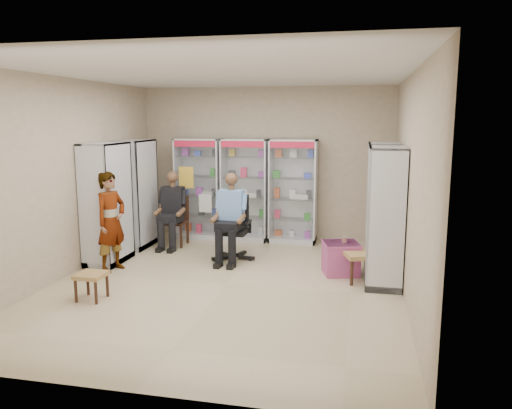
% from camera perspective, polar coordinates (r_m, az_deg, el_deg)
% --- Properties ---
extents(floor, '(6.00, 6.00, 0.00)m').
position_cam_1_polar(floor, '(7.39, -3.43, -9.08)').
color(floor, tan).
rests_on(floor, ground).
extents(room_shell, '(5.02, 6.02, 3.01)m').
position_cam_1_polar(room_shell, '(7.01, -3.59, 6.34)').
color(room_shell, tan).
rests_on(room_shell, ground).
extents(cabinet_back_left, '(0.90, 0.50, 2.00)m').
position_cam_1_polar(cabinet_back_left, '(10.08, -6.50, 1.82)').
color(cabinet_back_left, '#B4B6BB').
rests_on(cabinet_back_left, floor).
extents(cabinet_back_mid, '(0.90, 0.50, 2.00)m').
position_cam_1_polar(cabinet_back_mid, '(9.82, -1.23, 1.67)').
color(cabinet_back_mid, '#ACAEB4').
rests_on(cabinet_back_mid, floor).
extents(cabinet_back_right, '(0.90, 0.50, 2.00)m').
position_cam_1_polar(cabinet_back_right, '(9.65, 4.27, 1.50)').
color(cabinet_back_right, '#9EA0A5').
rests_on(cabinet_back_right, floor).
extents(cabinet_right_far, '(0.90, 0.50, 2.00)m').
position_cam_1_polar(cabinet_right_far, '(8.46, 14.22, 0.05)').
color(cabinet_right_far, '#AAADB1').
rests_on(cabinet_right_far, floor).
extents(cabinet_right_near, '(0.90, 0.50, 2.00)m').
position_cam_1_polar(cabinet_right_near, '(7.38, 14.52, -1.37)').
color(cabinet_right_near, '#AFB2B6').
rests_on(cabinet_right_near, floor).
extents(cabinet_left_far, '(0.90, 0.50, 2.00)m').
position_cam_1_polar(cabinet_left_far, '(9.58, -13.55, 1.19)').
color(cabinet_left_far, '#B9BCC1').
rests_on(cabinet_left_far, floor).
extents(cabinet_left_near, '(0.90, 0.50, 2.00)m').
position_cam_1_polar(cabinet_left_near, '(8.61, -16.69, 0.10)').
color(cabinet_left_near, '#B1B3B8').
rests_on(cabinet_left_near, floor).
extents(wooden_chair, '(0.42, 0.42, 0.94)m').
position_cam_1_polar(wooden_chair, '(9.58, -9.24, -1.88)').
color(wooden_chair, black).
rests_on(wooden_chair, floor).
extents(seated_customer, '(0.44, 0.60, 1.34)m').
position_cam_1_polar(seated_customer, '(9.50, -9.38, -0.76)').
color(seated_customer, black).
rests_on(seated_customer, floor).
extents(office_chair, '(0.62, 0.62, 1.11)m').
position_cam_1_polar(office_chair, '(8.49, -2.67, -2.69)').
color(office_chair, black).
rests_on(office_chair, floor).
extents(seated_shopkeeper, '(0.48, 0.66, 1.41)m').
position_cam_1_polar(seated_shopkeeper, '(8.41, -2.76, -1.76)').
color(seated_shopkeeper, '#68A4CF').
rests_on(seated_shopkeeper, floor).
extents(pink_trunk, '(0.63, 0.61, 0.50)m').
position_cam_1_polar(pink_trunk, '(7.90, 9.66, -6.07)').
color(pink_trunk, '#B44895').
rests_on(pink_trunk, floor).
extents(tea_glass, '(0.07, 0.07, 0.09)m').
position_cam_1_polar(tea_glass, '(7.82, 10.06, -3.98)').
color(tea_glass, '#532907').
rests_on(tea_glass, pink_trunk).
extents(woven_stool_a, '(0.56, 0.56, 0.44)m').
position_cam_1_polar(woven_stool_a, '(7.60, 11.75, -7.00)').
color(woven_stool_a, olive).
rests_on(woven_stool_a, floor).
extents(woven_stool_b, '(0.37, 0.37, 0.36)m').
position_cam_1_polar(woven_stool_b, '(7.08, -18.27, -8.87)').
color(woven_stool_b, '#AE8749').
rests_on(woven_stool_b, floor).
extents(standing_man, '(0.52, 0.66, 1.58)m').
position_cam_1_polar(standing_man, '(8.17, -16.24, -1.88)').
color(standing_man, gray).
rests_on(standing_man, floor).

